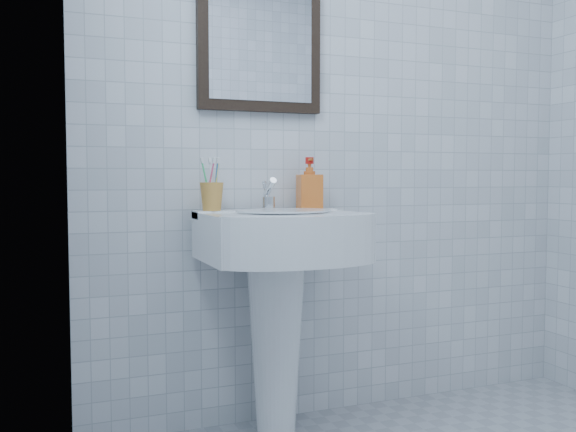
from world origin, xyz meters
name	(u,v)px	position (x,y,z in m)	size (l,w,h in m)	color
wall_back	(345,113)	(0.00, 1.20, 1.25)	(2.20, 0.02, 2.50)	silver
wall_left	(100,28)	(-1.10, 0.00, 1.25)	(0.02, 2.40, 2.50)	silver
washbasin	(278,286)	(-0.38, 0.99, 0.58)	(0.56, 0.41, 0.87)	white
faucet	(268,197)	(-0.38, 1.09, 0.91)	(0.05, 0.11, 0.12)	silver
toothbrush_cup	(212,197)	(-0.60, 1.10, 0.91)	(0.09, 0.09, 0.10)	#CA8A37
soap_dispenser	(309,183)	(-0.20, 1.11, 0.96)	(0.09, 0.09, 0.20)	red
wall_mirror	(260,31)	(-0.38, 1.18, 1.55)	(0.50, 0.04, 0.62)	black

